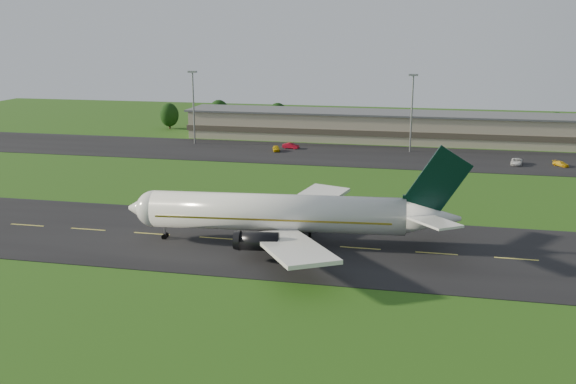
% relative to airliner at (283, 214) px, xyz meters
% --- Properties ---
extents(ground, '(360.00, 360.00, 0.00)m').
position_rel_airliner_xyz_m(ground, '(11.78, -0.08, -4.66)').
color(ground, '#244B12').
rests_on(ground, ground).
extents(taxiway, '(220.00, 30.00, 0.10)m').
position_rel_airliner_xyz_m(taxiway, '(11.78, -0.08, -4.61)').
color(taxiway, black).
rests_on(taxiway, ground).
extents(apron, '(260.00, 30.00, 0.10)m').
position_rel_airliner_xyz_m(apron, '(11.78, 71.92, -4.61)').
color(apron, black).
rests_on(apron, ground).
extents(airliner, '(51.27, 42.00, 15.57)m').
position_rel_airliner_xyz_m(airliner, '(0.00, 0.00, 0.00)').
color(airliner, white).
rests_on(airliner, ground).
extents(terminal, '(145.00, 16.00, 8.40)m').
position_rel_airliner_xyz_m(terminal, '(18.18, 96.10, -0.67)').
color(terminal, tan).
rests_on(terminal, ground).
extents(light_mast_west, '(2.40, 1.20, 20.35)m').
position_rel_airliner_xyz_m(light_mast_west, '(-43.22, 79.92, 8.08)').
color(light_mast_west, gray).
rests_on(light_mast_west, ground).
extents(light_mast_centre, '(2.40, 1.20, 20.35)m').
position_rel_airliner_xyz_m(light_mast_centre, '(16.78, 79.92, 8.08)').
color(light_mast_centre, gray).
rests_on(light_mast_centre, ground).
extents(tree_line, '(194.64, 9.71, 10.32)m').
position_rel_airliner_xyz_m(tree_line, '(50.16, 105.85, 0.45)').
color(tree_line, black).
rests_on(tree_line, ground).
extents(service_vehicle_a, '(2.95, 4.59, 1.46)m').
position_rel_airliner_xyz_m(service_vehicle_a, '(-17.93, 72.96, -3.83)').
color(service_vehicle_a, gold).
rests_on(service_vehicle_a, apron).
extents(service_vehicle_b, '(4.77, 2.43, 1.50)m').
position_rel_airliner_xyz_m(service_vehicle_b, '(-14.95, 77.65, -3.81)').
color(service_vehicle_b, maroon).
rests_on(service_vehicle_b, apron).
extents(service_vehicle_c, '(3.35, 5.63, 1.47)m').
position_rel_airliner_xyz_m(service_vehicle_c, '(42.16, 67.96, -3.83)').
color(service_vehicle_c, silver).
rests_on(service_vehicle_c, apron).
extents(service_vehicle_d, '(3.82, 4.14, 1.17)m').
position_rel_airliner_xyz_m(service_vehicle_d, '(52.18, 68.21, -3.98)').
color(service_vehicle_d, '#ECB50D').
rests_on(service_vehicle_d, apron).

